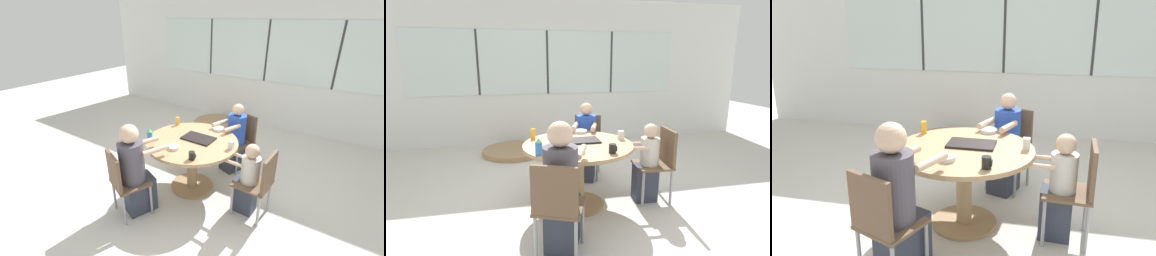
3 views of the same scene
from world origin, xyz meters
The scene contains 17 objects.
ground_plane centered at (0.00, 0.00, 0.00)m, with size 16.00×16.00×0.00m, color beige.
wall_back_with_windows centered at (0.00, 2.84, 1.42)m, with size 8.40×0.08×2.80m.
dining_table centered at (0.00, 0.00, 0.58)m, with size 1.23×1.23×0.75m.
chair_for_woman_green_shirt centered at (-0.37, -0.91, 0.52)m, with size 0.52×0.52×0.87m.
chair_for_man_blue_shirt centered at (0.34, 0.93, 0.52)m, with size 0.51×0.51×0.87m.
chair_for_toddler centered at (0.99, -0.05, 0.52)m, with size 0.42×0.42×0.87m.
person_woman_green_shirt centered at (-0.31, -0.76, 0.54)m, with size 0.48×0.61×1.18m.
person_man_blue_shirt centered at (0.28, 0.77, 0.49)m, with size 0.43×0.56×1.08m.
person_toddler centered at (0.83, -0.04, 0.44)m, with size 0.43×0.25×0.94m.
food_tray_dark centered at (0.05, 0.08, 0.76)m, with size 0.42×0.27×0.02m.
coffee_mug centered at (0.27, -0.41, 0.79)m, with size 0.08×0.07×0.10m.
sippy_cup centered at (-0.46, -0.31, 0.83)m, with size 0.08×0.08×0.17m.
juice_glass centered at (-0.47, 0.33, 0.81)m, with size 0.06×0.06×0.12m.
milk_carton_small centered at (0.53, 0.08, 0.80)m, with size 0.06×0.06×0.10m.
bowl_white_shallow centered at (0.14, 0.49, 0.76)m, with size 0.17×0.17×0.03m.
bowl_cereal centered at (-0.06, -0.32, 0.76)m, with size 0.14×0.14×0.04m.
folded_table_stack centered at (-0.72, 2.17, 0.04)m, with size 1.11×1.11×0.09m.
Camera 1 is at (1.68, -2.56, 2.29)m, focal length 24.00 mm.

